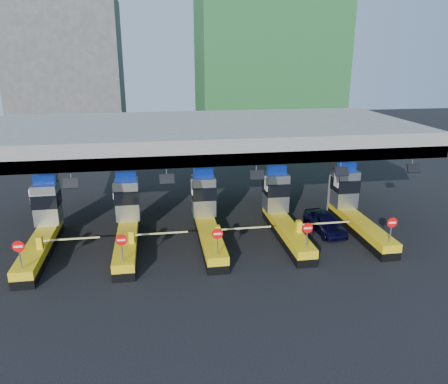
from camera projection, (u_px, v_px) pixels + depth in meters
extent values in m
plane|color=black|center=(207.00, 238.00, 28.20)|extent=(120.00, 120.00, 0.00)
cube|color=slate|center=(201.00, 134.00, 29.10)|extent=(28.00, 12.00, 1.50)
cube|color=#4C4C49|center=(212.00, 159.00, 23.87)|extent=(28.00, 0.60, 0.70)
cube|color=slate|center=(50.00, 191.00, 28.66)|extent=(1.00, 1.00, 5.50)
cube|color=slate|center=(201.00, 184.00, 30.17)|extent=(1.00, 1.00, 5.50)
cube|color=slate|center=(338.00, 178.00, 31.69)|extent=(1.00, 1.00, 5.50)
cylinder|color=slate|center=(71.00, 176.00, 22.92)|extent=(0.06, 0.06, 0.50)
cube|color=black|center=(71.00, 183.00, 22.84)|extent=(0.80, 0.38, 0.54)
cylinder|color=slate|center=(167.00, 172.00, 23.67)|extent=(0.06, 0.06, 0.50)
cube|color=black|center=(167.00, 179.00, 23.59)|extent=(0.80, 0.38, 0.54)
cylinder|color=slate|center=(256.00, 168.00, 24.43)|extent=(0.06, 0.06, 0.50)
cube|color=black|center=(257.00, 175.00, 24.35)|extent=(0.80, 0.38, 0.54)
cylinder|color=slate|center=(341.00, 165.00, 25.19)|extent=(0.06, 0.06, 0.50)
cube|color=black|center=(342.00, 171.00, 25.11)|extent=(0.80, 0.38, 0.54)
cylinder|color=slate|center=(412.00, 162.00, 25.87)|extent=(0.06, 0.06, 0.50)
cube|color=black|center=(414.00, 168.00, 25.79)|extent=(0.80, 0.38, 0.54)
cube|color=black|center=(41.00, 252.00, 25.67)|extent=(1.20, 8.00, 0.50)
cube|color=#E5B70C|center=(40.00, 244.00, 25.51)|extent=(1.20, 8.00, 0.50)
cube|color=#9EA3A8|center=(47.00, 203.00, 27.67)|extent=(1.50, 1.50, 2.60)
cube|color=black|center=(46.00, 199.00, 27.56)|extent=(1.56, 1.56, 0.90)
cube|color=#0C2DBF|center=(44.00, 179.00, 27.19)|extent=(1.30, 0.35, 0.55)
cube|color=white|center=(31.00, 195.00, 27.05)|extent=(0.06, 0.70, 0.90)
cylinder|color=slate|center=(20.00, 257.00, 21.86)|extent=(0.07, 0.07, 1.30)
cylinder|color=red|center=(18.00, 246.00, 21.64)|extent=(0.60, 0.04, 0.60)
cube|color=white|center=(18.00, 247.00, 21.62)|extent=(0.42, 0.02, 0.10)
cube|color=#E5B70C|center=(40.00, 243.00, 24.26)|extent=(0.30, 0.35, 0.70)
cube|color=white|center=(70.00, 239.00, 24.47)|extent=(3.20, 0.08, 0.08)
cube|color=black|center=(127.00, 246.00, 26.42)|extent=(1.20, 8.00, 0.50)
cube|color=#E5B70C|center=(127.00, 238.00, 26.27)|extent=(1.20, 8.00, 0.50)
cube|color=#9EA3A8|center=(127.00, 199.00, 28.43)|extent=(1.50, 1.50, 2.60)
cube|color=black|center=(127.00, 195.00, 28.32)|extent=(1.56, 1.56, 0.90)
cube|color=#0C2DBF|center=(126.00, 176.00, 27.94)|extent=(1.30, 0.35, 0.55)
cube|color=white|center=(114.00, 191.00, 27.81)|extent=(0.06, 0.70, 0.90)
cylinder|color=slate|center=(122.00, 250.00, 22.61)|extent=(0.07, 0.07, 1.30)
cylinder|color=red|center=(121.00, 240.00, 22.40)|extent=(0.60, 0.04, 0.60)
cube|color=white|center=(121.00, 240.00, 22.38)|extent=(0.42, 0.02, 0.10)
cube|color=#E5B70C|center=(131.00, 237.00, 25.01)|extent=(0.30, 0.35, 0.70)
cube|color=white|center=(160.00, 233.00, 25.23)|extent=(3.20, 0.08, 0.08)
cube|color=black|center=(209.00, 241.00, 27.18)|extent=(1.20, 8.00, 0.50)
cube|color=#E5B70C|center=(209.00, 233.00, 27.03)|extent=(1.20, 8.00, 0.50)
cube|color=#9EA3A8|center=(204.00, 195.00, 29.18)|extent=(1.50, 1.50, 2.60)
cube|color=black|center=(204.00, 191.00, 29.07)|extent=(1.56, 1.56, 0.90)
cube|color=#0C2DBF|center=(203.00, 173.00, 28.70)|extent=(1.30, 0.35, 0.55)
cube|color=white|center=(192.00, 187.00, 28.57)|extent=(0.06, 0.70, 0.90)
cylinder|color=slate|center=(217.00, 244.00, 23.37)|extent=(0.07, 0.07, 1.30)
cylinder|color=red|center=(217.00, 234.00, 23.16)|extent=(0.60, 0.04, 0.60)
cube|color=white|center=(218.00, 234.00, 23.13)|extent=(0.42, 0.02, 0.10)
cube|color=#E5B70C|center=(217.00, 231.00, 25.77)|extent=(0.30, 0.35, 0.70)
cube|color=white|center=(245.00, 228.00, 25.99)|extent=(3.20, 0.08, 0.08)
cube|color=black|center=(287.00, 235.00, 27.94)|extent=(1.20, 8.00, 0.50)
cube|color=#E5B70C|center=(287.00, 228.00, 27.78)|extent=(1.20, 8.00, 0.50)
cube|color=#9EA3A8|center=(276.00, 192.00, 29.94)|extent=(1.50, 1.50, 2.60)
cube|color=black|center=(276.00, 188.00, 29.83)|extent=(1.56, 1.56, 0.90)
cube|color=#0C2DBF|center=(277.00, 170.00, 29.46)|extent=(1.30, 0.35, 0.55)
cube|color=white|center=(266.00, 184.00, 29.32)|extent=(0.06, 0.70, 0.90)
cylinder|color=slate|center=(307.00, 238.00, 24.12)|extent=(0.07, 0.07, 1.30)
cylinder|color=red|center=(308.00, 228.00, 23.91)|extent=(0.60, 0.04, 0.60)
cube|color=white|center=(308.00, 228.00, 23.89)|extent=(0.42, 0.02, 0.10)
cube|color=#E5B70C|center=(299.00, 226.00, 26.52)|extent=(0.30, 0.35, 0.70)
cube|color=white|center=(325.00, 223.00, 26.74)|extent=(3.20, 0.08, 0.08)
cube|color=black|center=(360.00, 231.00, 28.69)|extent=(1.20, 8.00, 0.50)
cube|color=#E5B70C|center=(361.00, 224.00, 28.54)|extent=(1.20, 8.00, 0.50)
cube|color=#9EA3A8|center=(345.00, 188.00, 30.70)|extent=(1.50, 1.50, 2.60)
cube|color=black|center=(345.00, 184.00, 30.59)|extent=(1.56, 1.56, 0.90)
cube|color=#0C2DBF|center=(347.00, 167.00, 30.21)|extent=(1.30, 0.35, 0.55)
cube|color=white|center=(336.00, 181.00, 30.08)|extent=(0.06, 0.70, 0.90)
cylinder|color=slate|center=(391.00, 232.00, 24.88)|extent=(0.07, 0.07, 1.30)
cylinder|color=red|center=(392.00, 223.00, 24.67)|extent=(0.60, 0.04, 0.60)
cube|color=white|center=(392.00, 223.00, 24.64)|extent=(0.42, 0.02, 0.10)
cube|color=#E5B70C|center=(375.00, 221.00, 27.28)|extent=(0.30, 0.35, 0.70)
cube|color=white|center=(400.00, 218.00, 27.50)|extent=(3.20, 0.08, 0.08)
cube|color=#1E5926|center=(268.00, 31.00, 55.80)|extent=(18.00, 12.00, 28.00)
cube|color=#4C4C49|center=(67.00, 72.00, 57.16)|extent=(14.00, 10.00, 18.00)
imported|color=black|center=(325.00, 222.00, 28.90)|extent=(2.02, 4.19, 1.38)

